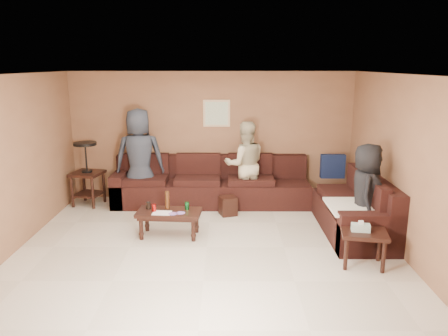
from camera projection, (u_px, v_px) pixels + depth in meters
name	position (u px, v px, depth m)	size (l,w,h in m)	color
room	(206.00, 136.00, 6.05)	(5.60, 5.50, 2.50)	beige
sectional_sofa	(256.00, 196.00, 7.83)	(4.65, 2.90, 0.97)	black
coffee_table	(169.00, 214.00, 6.79)	(1.02, 0.56, 0.69)	black
end_table_left	(87.00, 172.00, 8.24)	(0.64, 0.64, 1.21)	black
side_table_right	(363.00, 236.00, 5.77)	(0.66, 0.58, 0.63)	black
waste_bin	(228.00, 206.00, 7.78)	(0.28, 0.28, 0.33)	black
wall_art	(217.00, 113.00, 8.45)	(0.52, 0.04, 0.52)	tan
person_left	(140.00, 158.00, 8.15)	(0.90, 0.59, 1.85)	#282D38
person_middle	(245.00, 164.00, 8.14)	(0.78, 0.61, 1.61)	#C1B58F
person_right	(366.00, 194.00, 6.46)	(0.74, 0.48, 1.52)	black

